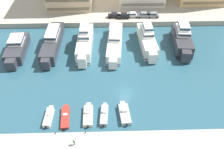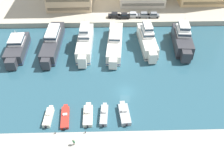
# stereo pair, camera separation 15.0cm
# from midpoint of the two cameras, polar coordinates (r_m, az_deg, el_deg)

# --- Properties ---
(ground_plane) EXTENTS (400.00, 400.00, 0.00)m
(ground_plane) POSITION_cam_midpoint_polar(r_m,az_deg,el_deg) (61.74, 3.03, -3.98)
(ground_plane) COLOR #285160
(pier_dock) EXTENTS (120.00, 5.70, 0.55)m
(pier_dock) POSITION_cam_midpoint_polar(r_m,az_deg,el_deg) (52.16, 4.18, -15.47)
(pier_dock) COLOR #A8A399
(pier_dock) RESTS_ON ground
(yacht_charcoal_far_left) EXTENTS (5.43, 16.04, 6.42)m
(yacht_charcoal_far_left) POSITION_cam_midpoint_polar(r_m,az_deg,el_deg) (77.74, -20.97, 5.65)
(yacht_charcoal_far_left) COLOR #333338
(yacht_charcoal_far_left) RESTS_ON ground
(yacht_charcoal_left) EXTENTS (4.83, 21.71, 6.88)m
(yacht_charcoal_left) POSITION_cam_midpoint_polar(r_m,az_deg,el_deg) (77.15, -13.49, 7.30)
(yacht_charcoal_left) COLOR #333338
(yacht_charcoal_left) RESTS_ON ground
(yacht_ivory_mid_left) EXTENTS (4.57, 19.07, 8.75)m
(yacht_ivory_mid_left) POSITION_cam_midpoint_polar(r_m,az_deg,el_deg) (74.65, -6.29, 7.50)
(yacht_ivory_mid_left) COLOR silver
(yacht_ivory_mid_left) RESTS_ON ground
(yacht_ivory_center_left) EXTENTS (5.65, 21.47, 6.37)m
(yacht_ivory_center_left) POSITION_cam_midpoint_polar(r_m,az_deg,el_deg) (75.26, 0.58, 7.43)
(yacht_ivory_center_left) COLOR silver
(yacht_ivory_center_left) RESTS_ON ground
(yacht_ivory_center) EXTENTS (4.76, 17.95, 8.65)m
(yacht_ivory_center) POSITION_cam_midpoint_polar(r_m,az_deg,el_deg) (76.16, 7.96, 8.03)
(yacht_ivory_center) COLOR silver
(yacht_ivory_center) RESTS_ON ground
(yacht_charcoal_center_right) EXTENTS (6.06, 17.26, 8.72)m
(yacht_charcoal_center_right) POSITION_cam_midpoint_polar(r_m,az_deg,el_deg) (78.28, 15.70, 7.82)
(yacht_charcoal_center_right) COLOR #333338
(yacht_charcoal_center_right) RESTS_ON ground
(motorboat_cream_far_left) EXTENTS (1.82, 6.04, 1.36)m
(motorboat_cream_far_left) POSITION_cam_midpoint_polar(r_m,az_deg,el_deg) (57.47, -14.33, -9.38)
(motorboat_cream_far_left) COLOR beige
(motorboat_cream_far_left) RESTS_ON ground
(motorboat_red_left) EXTENTS (2.16, 6.98, 1.11)m
(motorboat_red_left) POSITION_cam_midpoint_polar(r_m,az_deg,el_deg) (56.83, -10.70, -9.55)
(motorboat_red_left) COLOR red
(motorboat_red_left) RESTS_ON ground
(motorboat_cream_mid_left) EXTENTS (2.12, 6.82, 1.50)m
(motorboat_cream_mid_left) POSITION_cam_midpoint_polar(r_m,az_deg,el_deg) (56.36, -5.54, -9.23)
(motorboat_cream_mid_left) COLOR beige
(motorboat_cream_mid_left) RESTS_ON ground
(motorboat_grey_center_left) EXTENTS (1.97, 6.51, 1.50)m
(motorboat_grey_center_left) POSITION_cam_midpoint_polar(r_m,az_deg,el_deg) (56.13, -1.86, -9.19)
(motorboat_grey_center_left) COLOR #9EA3A8
(motorboat_grey_center_left) RESTS_ON ground
(motorboat_grey_center) EXTENTS (2.68, 6.89, 1.64)m
(motorboat_grey_center) POSITION_cam_midpoint_polar(r_m,az_deg,el_deg) (56.33, 2.80, -8.92)
(motorboat_grey_center) COLOR #9EA3A8
(motorboat_grey_center) RESTS_ON ground
(car_black_far_left) EXTENTS (4.17, 2.06, 1.80)m
(car_black_far_left) POSITION_cam_midpoint_polar(r_m,az_deg,el_deg) (87.80, 0.40, 13.45)
(car_black_far_left) COLOR black
(car_black_far_left) RESTS_ON quay_promenade
(car_black_left) EXTENTS (4.11, 1.94, 1.80)m
(car_black_left) POSITION_cam_midpoint_polar(r_m,az_deg,el_deg) (87.47, 2.64, 13.29)
(car_black_left) COLOR black
(car_black_left) RESTS_ON quay_promenade
(car_silver_mid_left) EXTENTS (4.13, 1.98, 1.80)m
(car_silver_mid_left) POSITION_cam_midpoint_polar(r_m,az_deg,el_deg) (88.29, 4.66, 13.48)
(car_silver_mid_left) COLOR #B7BCC1
(car_silver_mid_left) RESTS_ON quay_promenade
(car_grey_center_left) EXTENTS (4.11, 1.94, 1.80)m
(car_grey_center_left) POSITION_cam_midpoint_polar(r_m,az_deg,el_deg) (88.65, 7.15, 13.42)
(car_grey_center_left) COLOR slate
(car_grey_center_left) RESTS_ON quay_promenade
(car_grey_center) EXTENTS (4.12, 1.95, 1.80)m
(car_grey_center) POSITION_cam_midpoint_polar(r_m,az_deg,el_deg) (89.05, 9.33, 13.33)
(car_grey_center) COLOR slate
(car_grey_center) RESTS_ON quay_promenade
(pedestrian_near_edge) EXTENTS (0.49, 0.45, 1.61)m
(pedestrian_near_edge) POSITION_cam_midpoint_polar(r_m,az_deg,el_deg) (51.34, -8.78, -14.98)
(pedestrian_near_edge) COLOR #7A6B56
(pedestrian_near_edge) RESTS_ON pier_dock
(bollard_west) EXTENTS (0.20, 0.20, 0.61)m
(bollard_west) POSITION_cam_midpoint_polar(r_m,az_deg,el_deg) (54.06, -12.89, -12.85)
(bollard_west) COLOR #2D2D33
(bollard_west) RESTS_ON pier_dock
(bollard_west_mid) EXTENTS (0.20, 0.20, 0.61)m
(bollard_west_mid) POSITION_cam_midpoint_polar(r_m,az_deg,el_deg) (53.15, -6.14, -12.95)
(bollard_west_mid) COLOR #2D2D33
(bollard_west_mid) RESTS_ON pier_dock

